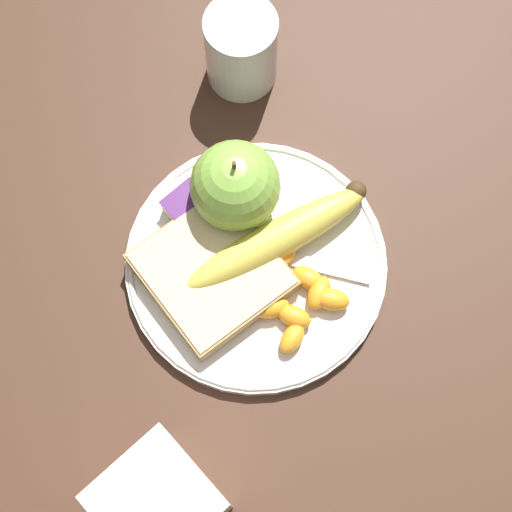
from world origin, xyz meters
TOP-DOWN VIEW (x-y plane):
  - ground_plane at (0.00, 0.00)m, footprint 3.00×3.00m
  - plate at (0.00, 0.00)m, footprint 0.24×0.24m
  - juice_glass at (-0.16, 0.13)m, footprint 0.07×0.07m
  - apple at (-0.06, 0.03)m, footprint 0.08×0.08m
  - banana at (-0.00, 0.03)m, footprint 0.07×0.19m
  - bread_slice at (-0.02, -0.04)m, footprint 0.13×0.12m
  - fork at (0.00, 0.01)m, footprint 0.15×0.11m
  - jam_packet at (-0.07, -0.01)m, footprint 0.05×0.04m
  - orange_segment_0 at (0.01, 0.01)m, footprint 0.04×0.03m
  - orange_segment_1 at (0.06, -0.01)m, footprint 0.04×0.03m
  - orange_segment_2 at (0.07, -0.03)m, footprint 0.03×0.03m
  - orange_segment_3 at (0.06, 0.02)m, footprint 0.03×0.04m
  - orange_segment_4 at (0.07, 0.02)m, footprint 0.04×0.04m
  - orange_segment_5 at (0.04, 0.02)m, footprint 0.04×0.03m
  - orange_segment_6 at (0.01, 0.03)m, footprint 0.03×0.03m
  - orange_segment_7 at (0.04, -0.02)m, footprint 0.04×0.04m
  - condiment_caddy at (0.10, -0.20)m, footprint 0.08×0.08m

SIDE VIEW (x-z plane):
  - ground_plane at x=0.00m, z-range 0.00..0.00m
  - plate at x=0.00m, z-range 0.00..0.02m
  - fork at x=0.00m, z-range 0.01..0.02m
  - orange_segment_2 at x=0.07m, z-range 0.01..0.03m
  - orange_segment_6 at x=0.01m, z-range 0.01..0.03m
  - orange_segment_5 at x=0.04m, z-range 0.01..0.03m
  - orange_segment_3 at x=0.06m, z-range 0.01..0.03m
  - orange_segment_1 at x=0.06m, z-range 0.01..0.03m
  - orange_segment_4 at x=0.07m, z-range 0.01..0.03m
  - orange_segment_7 at x=0.04m, z-range 0.01..0.03m
  - orange_segment_0 at x=0.01m, z-range 0.01..0.03m
  - jam_packet at x=-0.07m, z-range 0.01..0.03m
  - bread_slice at x=-0.02m, z-range 0.01..0.03m
  - banana at x=0.00m, z-range 0.01..0.05m
  - juice_glass at x=-0.16m, z-range 0.00..0.08m
  - condiment_caddy at x=0.10m, z-range 0.00..0.08m
  - apple at x=-0.06m, z-range 0.01..0.10m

